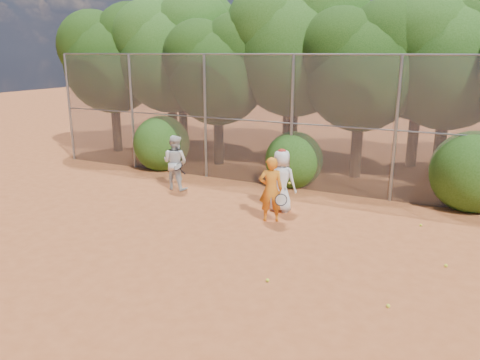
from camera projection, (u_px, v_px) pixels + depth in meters
The scene contains 21 objects.
ground at pixel (229, 273), 8.91m from camera, with size 80.00×80.00×0.00m, color #AC5227.
fence_back at pixel (320, 124), 13.60m from camera, with size 20.05×0.09×4.03m.
tree_0 at pixel (113, 55), 18.85m from camera, with size 4.38×3.81×6.00m.
tree_1 at pixel (172, 49), 18.16m from camera, with size 4.64×4.03×6.35m.
tree_2 at pixel (220, 66), 16.63m from camera, with size 3.99×3.47×5.47m.
tree_3 at pixel (297, 42), 16.22m from camera, with size 4.89×4.26×6.70m.
tree_4 at pixel (364, 62), 14.80m from camera, with size 4.19×3.64×5.73m.
tree_5 at pixel (453, 53), 14.35m from camera, with size 4.51×3.92×6.17m.
tree_9 at pixel (183, 45), 20.53m from camera, with size 4.83×4.20×6.62m.
tree_10 at pixel (292, 37), 18.49m from camera, with size 5.15×4.48×7.06m.
tree_11 at pixel (424, 49), 16.13m from camera, with size 4.64×4.03×6.35m.
bush_0 at pixel (162, 141), 16.65m from camera, with size 2.00×2.00×2.00m, color #214912.
bush_1 at pixel (294, 157), 14.55m from camera, with size 1.80×1.80×1.80m, color #214912.
bush_2 at pixel (473, 168), 12.36m from camera, with size 2.20×2.20×2.20m, color #214912.
player_yellow at pixel (271, 189), 11.45m from camera, with size 0.85×0.61×1.63m.
player_teen at pixel (281, 180), 12.18m from camera, with size 0.85×0.59×1.67m.
player_white at pixel (175, 162), 14.15m from camera, with size 0.90×0.79×1.67m.
ball_0 at pixel (446, 266), 9.13m from camera, with size 0.07×0.07×0.07m, color yellow.
ball_2 at pixel (388, 306), 7.68m from camera, with size 0.07×0.07×0.07m, color yellow.
ball_4 at pixel (268, 280), 8.55m from camera, with size 0.07×0.07×0.07m, color yellow.
ball_5 at pixel (421, 225), 11.26m from camera, with size 0.07×0.07×0.07m, color yellow.
Camera 1 is at (3.79, -7.19, 4.07)m, focal length 35.00 mm.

